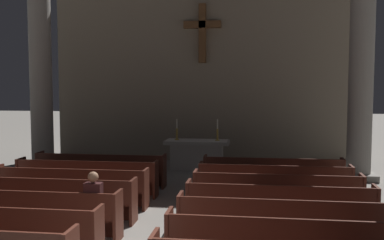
{
  "coord_description": "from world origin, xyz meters",
  "views": [
    {
      "loc": [
        1.89,
        -5.83,
        2.95
      ],
      "look_at": [
        0.0,
        8.17,
        1.81
      ],
      "focal_mm": 42.37,
      "sensor_mm": 36.0,
      "label": 1
    }
  ],
  "objects_px": {
    "candlestick_right": "(217,134)",
    "lone_worshipper": "(95,204)",
    "pew_left_row_3": "(24,213)",
    "pew_left_row_5": "(70,187)",
    "pew_left_row_4": "(50,198)",
    "pew_right_row_3": "(283,223)",
    "candlestick_left": "(177,133)",
    "column_right_second": "(361,61)",
    "pew_right_row_6": "(274,183)",
    "pew_right_row_4": "(279,207)",
    "altar": "(197,154)",
    "pew_left_row_7": "(101,170)",
    "pew_right_row_5": "(277,193)",
    "column_left_second": "(40,63)",
    "pew_right_row_7": "(272,174)",
    "pew_left_row_6": "(87,177)"
  },
  "relations": [
    {
      "from": "candlestick_right",
      "to": "lone_worshipper",
      "type": "distance_m",
      "value": 7.48
    },
    {
      "from": "pew_left_row_3",
      "to": "pew_left_row_5",
      "type": "xyz_separation_m",
      "value": [
        0.0,
        2.2,
        0.0
      ]
    },
    {
      "from": "pew_left_row_4",
      "to": "pew_right_row_3",
      "type": "relative_size",
      "value": 1.0
    },
    {
      "from": "candlestick_left",
      "to": "column_right_second",
      "type": "bearing_deg",
      "value": -9.41
    },
    {
      "from": "pew_left_row_3",
      "to": "pew_left_row_5",
      "type": "relative_size",
      "value": 1.0
    },
    {
      "from": "pew_right_row_6",
      "to": "candlestick_right",
      "type": "height_order",
      "value": "candlestick_right"
    },
    {
      "from": "pew_right_row_4",
      "to": "altar",
      "type": "distance_m",
      "value": 6.66
    },
    {
      "from": "pew_right_row_4",
      "to": "lone_worshipper",
      "type": "height_order",
      "value": "lone_worshipper"
    },
    {
      "from": "pew_right_row_4",
      "to": "candlestick_left",
      "type": "distance_m",
      "value": 6.99
    },
    {
      "from": "pew_left_row_7",
      "to": "altar",
      "type": "xyz_separation_m",
      "value": [
        2.44,
        2.89,
        0.06
      ]
    },
    {
      "from": "pew_right_row_5",
      "to": "column_left_second",
      "type": "bearing_deg",
      "value": 151.36
    },
    {
      "from": "candlestick_right",
      "to": "candlestick_left",
      "type": "bearing_deg",
      "value": 180.0
    },
    {
      "from": "pew_right_row_6",
      "to": "column_left_second",
      "type": "distance_m",
      "value": 8.74
    },
    {
      "from": "pew_left_row_3",
      "to": "altar",
      "type": "height_order",
      "value": "altar"
    },
    {
      "from": "altar",
      "to": "candlestick_left",
      "type": "xyz_separation_m",
      "value": [
        -0.7,
        -0.0,
        0.71
      ]
    },
    {
      "from": "pew_left_row_5",
      "to": "pew_right_row_7",
      "type": "height_order",
      "value": "same"
    },
    {
      "from": "pew_right_row_6",
      "to": "candlestick_left",
      "type": "distance_m",
      "value": 5.14
    },
    {
      "from": "pew_left_row_3",
      "to": "column_right_second",
      "type": "distance_m",
      "value": 10.35
    },
    {
      "from": "pew_left_row_3",
      "to": "pew_left_row_6",
      "type": "relative_size",
      "value": 1.0
    },
    {
      "from": "pew_right_row_5",
      "to": "pew_right_row_7",
      "type": "xyz_separation_m",
      "value": [
        0.0,
        2.2,
        0.0
      ]
    },
    {
      "from": "pew_right_row_7",
      "to": "column_right_second",
      "type": "distance_m",
      "value": 4.57
    },
    {
      "from": "pew_left_row_7",
      "to": "candlestick_left",
      "type": "relative_size",
      "value": 5.23
    },
    {
      "from": "pew_left_row_6",
      "to": "column_left_second",
      "type": "xyz_separation_m",
      "value": [
        -2.69,
        3.03,
        3.15
      ]
    },
    {
      "from": "pew_right_row_3",
      "to": "candlestick_right",
      "type": "bearing_deg",
      "value": 103.41
    },
    {
      "from": "column_left_second",
      "to": "candlestick_right",
      "type": "bearing_deg",
      "value": 9.41
    },
    {
      "from": "pew_right_row_7",
      "to": "altar",
      "type": "height_order",
      "value": "altar"
    },
    {
      "from": "pew_right_row_5",
      "to": "pew_left_row_6",
      "type": "bearing_deg",
      "value": 167.29
    },
    {
      "from": "pew_left_row_3",
      "to": "candlestick_right",
      "type": "distance_m",
      "value": 7.98
    },
    {
      "from": "pew_right_row_6",
      "to": "pew_right_row_3",
      "type": "bearing_deg",
      "value": -90.0
    },
    {
      "from": "pew_left_row_7",
      "to": "pew_right_row_5",
      "type": "bearing_deg",
      "value": -24.28
    },
    {
      "from": "pew_left_row_5",
      "to": "pew_right_row_7",
      "type": "distance_m",
      "value": 5.35
    },
    {
      "from": "pew_left_row_5",
      "to": "pew_right_row_6",
      "type": "distance_m",
      "value": 5.0
    },
    {
      "from": "pew_left_row_3",
      "to": "pew_right_row_4",
      "type": "relative_size",
      "value": 1.0
    },
    {
      "from": "pew_right_row_5",
      "to": "column_right_second",
      "type": "xyz_separation_m",
      "value": [
        2.69,
        4.13,
        3.15
      ]
    },
    {
      "from": "pew_left_row_7",
      "to": "pew_right_row_6",
      "type": "height_order",
      "value": "same"
    },
    {
      "from": "pew_right_row_4",
      "to": "candlestick_right",
      "type": "height_order",
      "value": "candlestick_right"
    },
    {
      "from": "pew_left_row_3",
      "to": "pew_right_row_4",
      "type": "bearing_deg",
      "value": 12.71
    },
    {
      "from": "pew_right_row_4",
      "to": "candlestick_right",
      "type": "relative_size",
      "value": 5.23
    },
    {
      "from": "pew_right_row_7",
      "to": "candlestick_right",
      "type": "bearing_deg",
      "value": 120.99
    },
    {
      "from": "candlestick_left",
      "to": "candlestick_right",
      "type": "xyz_separation_m",
      "value": [
        1.4,
        0.0,
        0.0
      ]
    },
    {
      "from": "pew_right_row_3",
      "to": "pew_right_row_5",
      "type": "distance_m",
      "value": 2.2
    },
    {
      "from": "pew_left_row_4",
      "to": "altar",
      "type": "xyz_separation_m",
      "value": [
        2.44,
        6.19,
        0.06
      ]
    },
    {
      "from": "pew_left_row_3",
      "to": "pew_left_row_7",
      "type": "bearing_deg",
      "value": 90.0
    },
    {
      "from": "pew_left_row_6",
      "to": "pew_right_row_3",
      "type": "height_order",
      "value": "same"
    },
    {
      "from": "pew_left_row_6",
      "to": "column_right_second",
      "type": "height_order",
      "value": "column_right_second"
    },
    {
      "from": "pew_left_row_3",
      "to": "pew_left_row_4",
      "type": "height_order",
      "value": "same"
    },
    {
      "from": "pew_left_row_6",
      "to": "pew_right_row_4",
      "type": "xyz_separation_m",
      "value": [
        4.88,
        -2.2,
        0.0
      ]
    },
    {
      "from": "pew_right_row_6",
      "to": "column_right_second",
      "type": "bearing_deg",
      "value": 48.44
    },
    {
      "from": "pew_right_row_7",
      "to": "column_left_second",
      "type": "relative_size",
      "value": 0.51
    },
    {
      "from": "pew_left_row_3",
      "to": "lone_worshipper",
      "type": "distance_m",
      "value": 1.42
    }
  ]
}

